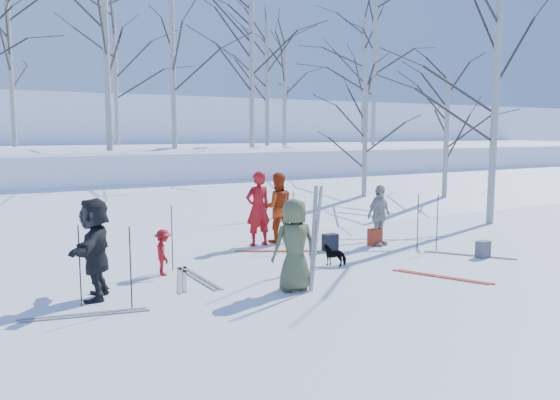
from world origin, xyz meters
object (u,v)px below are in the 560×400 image
skier_olive_center (294,245)px  skier_cream_east (379,215)px  skier_redor_behind (277,208)px  backpack_dark (330,242)px  backpack_grey (483,249)px  dog (335,255)px  skier_grey_west (95,249)px  skier_red_north (258,209)px  skier_red_seated (163,252)px  backpack_red (375,237)px

skier_olive_center → skier_cream_east: bearing=-141.8°
skier_redor_behind → backpack_dark: skier_redor_behind is taller
backpack_grey → dog: bearing=162.4°
skier_grey_west → backpack_grey: bearing=104.7°
skier_red_north → backpack_grey: 5.35m
skier_red_north → skier_cream_east: bearing=147.1°
skier_cream_east → dog: 2.49m
skier_cream_east → skier_grey_west: (-7.02, -1.05, 0.11)m
skier_olive_center → backpack_grey: size_ratio=4.35×
skier_redor_behind → skier_cream_east: size_ratio=1.18×
skier_red_seated → backpack_grey: 7.06m
skier_red_north → skier_red_seated: bearing=25.2°
dog → backpack_grey: dog is taller
backpack_grey → skier_red_north: bearing=135.9°
backpack_red → backpack_dark: size_ratio=1.05×
skier_redor_behind → skier_red_seated: skier_redor_behind is taller
skier_olive_center → skier_red_seated: size_ratio=1.81×
skier_red_seated → skier_cream_east: size_ratio=0.60×
skier_cream_east → skier_olive_center: bearing=-165.5°
skier_cream_east → backpack_dark: skier_cream_east is taller
skier_redor_behind → backpack_grey: bearing=145.8°
skier_olive_center → backpack_grey: 5.07m
dog → backpack_red: 2.38m
backpack_dark → backpack_grey: bearing=-41.8°
skier_red_north → skier_red_seated: (-2.93, -1.60, -0.47)m
skier_red_north → backpack_dark: (1.22, -1.38, -0.73)m
skier_red_seated → skier_grey_west: (-1.46, -0.93, 0.41)m
skier_red_north → dog: bearing=96.9°
skier_redor_behind → backpack_red: 2.57m
backpack_red → backpack_grey: bearing=-60.7°
skier_redor_behind → backpack_red: bearing=156.6°
skier_olive_center → backpack_red: skier_olive_center is taller
skier_grey_west → skier_red_seated: bearing=145.2°
skier_olive_center → skier_redor_behind: skier_redor_behind is taller
skier_grey_west → skier_red_north: bearing=142.6°
skier_grey_west → dog: size_ratio=3.31×
skier_red_seated → backpack_red: bearing=-79.8°
skier_olive_center → dog: 2.14m
skier_olive_center → backpack_dark: 3.48m
skier_redor_behind → skier_olive_center: bearing=80.9°
skier_red_north → skier_redor_behind: 0.65m
skier_olive_center → backpack_red: size_ratio=3.94×
skier_grey_west → backpack_grey: (8.20, -1.16, -0.68)m
skier_redor_behind → dog: (-0.15, -2.78, -0.67)m
skier_red_seated → dog: skier_red_seated is taller
backpack_grey → backpack_dark: bearing=138.2°
skier_olive_center → backpack_red: (3.76, 2.34, -0.62)m
skier_olive_center → skier_redor_behind: bearing=-107.9°
skier_olive_center → skier_red_north: 3.98m
backpack_red → backpack_dark: (-1.32, 0.06, -0.01)m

